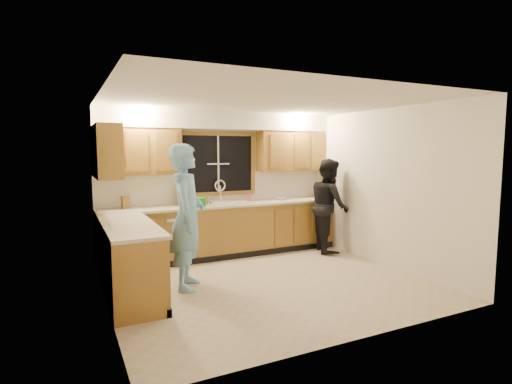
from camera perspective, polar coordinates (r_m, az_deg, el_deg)
floor at (r=5.74m, az=1.53°, el=-12.75°), size 4.20×4.20×0.00m
ceiling at (r=5.47m, az=1.61°, el=12.86°), size 4.20×4.20×0.00m
wall_back at (r=7.20m, az=-5.44°, el=1.24°), size 4.20×0.00×4.20m
wall_left at (r=4.87m, az=-20.91°, el=-1.43°), size 0.00×3.80×3.80m
wall_right at (r=6.70m, az=17.71°, el=0.62°), size 0.00×3.80×3.80m
base_cabinets_back at (r=7.04m, az=-4.51°, el=-5.53°), size 4.20×0.60×0.88m
base_cabinets_left at (r=5.41m, az=-17.71°, el=-9.37°), size 0.60×1.90×0.88m
countertop_back at (r=6.94m, az=-4.50°, el=-1.84°), size 4.20×0.63×0.04m
countertop_left at (r=5.31m, az=-17.71°, el=-4.56°), size 0.63×1.90×0.04m
upper_cabinets_left at (r=6.64m, az=-16.62°, el=5.58°), size 1.35×0.33×0.75m
upper_cabinets_right at (r=7.65m, az=5.07°, el=5.83°), size 1.35×0.33×0.75m
upper_cabinets_return at (r=5.97m, az=-20.50°, el=5.43°), size 0.33×0.90×0.75m
soffit at (r=7.03m, az=-5.02°, el=10.10°), size 4.20×0.35×0.30m
window_frame at (r=7.17m, az=-5.44°, el=4.02°), size 1.44×0.03×1.14m
sink at (r=6.97m, az=-4.55°, el=-2.10°), size 0.86×0.52×0.57m
dishwasher at (r=6.78m, az=-11.22°, el=-6.34°), size 0.60×0.56×0.82m
stove at (r=4.86m, az=-16.72°, el=-10.96°), size 0.58×0.75×0.90m
man at (r=5.38m, az=-9.82°, el=-3.50°), size 0.70×0.83×1.93m
woman at (r=7.38m, az=10.41°, el=-1.86°), size 0.88×0.99×1.70m
knife_block at (r=6.67m, az=-18.18°, el=-1.42°), size 0.13×0.12×0.20m
cutting_board at (r=6.92m, az=-10.14°, el=-0.23°), size 0.28×0.12×0.37m
dish_crate at (r=6.64m, az=-8.82°, el=-1.43°), size 0.36×0.34×0.15m
soap_bottle at (r=7.21m, az=-1.04°, el=-0.67°), size 0.09×0.09×0.18m
bowl at (r=7.47m, az=3.62°, el=-0.92°), size 0.25×0.25×0.05m
can_left at (r=6.74m, az=-7.13°, el=-1.37°), size 0.09×0.09×0.13m
can_right at (r=6.69m, az=-6.44°, el=-1.50°), size 0.08×0.08×0.11m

